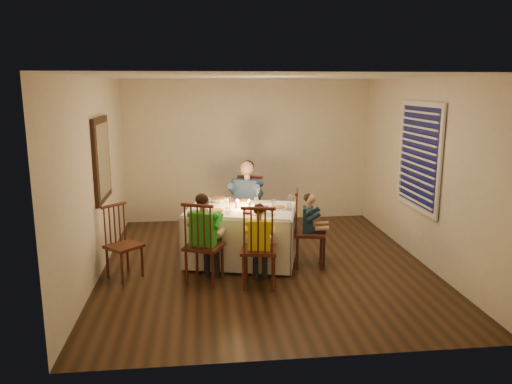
{
  "coord_description": "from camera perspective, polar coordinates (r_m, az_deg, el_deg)",
  "views": [
    {
      "loc": [
        -0.88,
        -6.64,
        2.49
      ],
      "look_at": [
        -0.11,
        0.15,
        1.03
      ],
      "focal_mm": 35.0,
      "sensor_mm": 36.0,
      "label": 1
    }
  ],
  "objects": [
    {
      "name": "candle_left",
      "position": [
        7.05,
        -2.17,
        -1.43
      ],
      "size": [
        0.06,
        0.06,
        0.1
      ],
      "primitive_type": "cylinder",
      "color": "white",
      "rests_on": "dining_table"
    },
    {
      "name": "wall_right",
      "position": [
        7.43,
        18.57,
        2.26
      ],
      "size": [
        0.02,
        5.0,
        2.6
      ],
      "primitive_type": "cube",
      "color": "silver",
      "rests_on": "ground"
    },
    {
      "name": "wall_left",
      "position": [
        6.88,
        -17.83,
        1.56
      ],
      "size": [
        0.02,
        5.0,
        2.6
      ],
      "primitive_type": "cube",
      "color": "silver",
      "rests_on": "ground"
    },
    {
      "name": "window_blinds",
      "position": [
        7.48,
        18.05,
        3.9
      ],
      "size": [
        0.07,
        1.34,
        1.54
      ],
      "color": "black",
      "rests_on": "wall_right"
    },
    {
      "name": "setting_green",
      "position": [
        6.84,
        -4.49,
        -2.24
      ],
      "size": [
        0.32,
        0.32,
        0.02
      ],
      "primitive_type": "cylinder",
      "rotation": [
        0.0,
        0.0,
        -0.25
      ],
      "color": "white",
      "rests_on": "dining_table"
    },
    {
      "name": "chair_adult",
      "position": [
        8.07,
        -1.03,
        -5.87
      ],
      "size": [
        0.57,
        0.55,
        1.08
      ],
      "primitive_type": null,
      "rotation": [
        0.0,
        0.0,
        -0.37
      ],
      "color": "#371B0F",
      "rests_on": "ground"
    },
    {
      "name": "orange_fruit",
      "position": [
        7.06,
        0.34,
        -1.49
      ],
      "size": [
        0.08,
        0.08,
        0.08
      ],
      "primitive_type": "sphere",
      "color": "orange",
      "rests_on": "dining_table"
    },
    {
      "name": "child_yellow",
      "position": [
        6.44,
        0.36,
        -10.64
      ],
      "size": [
        0.41,
        0.39,
        1.08
      ],
      "primitive_type": null,
      "rotation": [
        0.0,
        0.0,
        2.96
      ],
      "color": "#FFF41B",
      "rests_on": "ground"
    },
    {
      "name": "wall_back",
      "position": [
        9.26,
        -0.94,
        4.71
      ],
      "size": [
        4.5,
        0.02,
        2.6
      ],
      "primitive_type": "cube",
      "color": "silver",
      "rests_on": "ground"
    },
    {
      "name": "chair_near_left",
      "position": [
        6.61,
        -5.85,
        -10.11
      ],
      "size": [
        0.57,
        0.56,
        1.08
      ],
      "primitive_type": null,
      "rotation": [
        0.0,
        0.0,
        2.74
      ],
      "color": "#371B0F",
      "rests_on": "ground"
    },
    {
      "name": "dining_table",
      "position": [
        7.11,
        -1.69,
        -3.61
      ],
      "size": [
        1.74,
        1.44,
        0.76
      ],
      "rotation": [
        0.0,
        0.0,
        -0.25
      ],
      "color": "white",
      "rests_on": "ground"
    },
    {
      "name": "adult",
      "position": [
        8.07,
        -1.03,
        -5.87
      ],
      "size": [
        0.64,
        0.62,
        1.34
      ],
      "primitive_type": null,
      "rotation": [
        0.0,
        0.0,
        -0.37
      ],
      "color": "navy",
      "rests_on": "ground"
    },
    {
      "name": "setting_yellow",
      "position": [
        6.72,
        0.5,
        -2.46
      ],
      "size": [
        0.32,
        0.32,
        0.02
      ],
      "primitive_type": "cylinder",
      "rotation": [
        0.0,
        0.0,
        -0.25
      ],
      "color": "white",
      "rests_on": "dining_table"
    },
    {
      "name": "chair_extra",
      "position": [
        6.92,
        -14.66,
        -9.39
      ],
      "size": [
        0.55,
        0.55,
        0.98
      ],
      "primitive_type": null,
      "rotation": [
        0.0,
        0.0,
        0.79
      ],
      "color": "#371B0F",
      "rests_on": "ground"
    },
    {
      "name": "ceiling",
      "position": [
        6.7,
        1.14,
        13.04
      ],
      "size": [
        5.0,
        5.0,
        0.0
      ],
      "primitive_type": "plane",
      "color": "white",
      "rests_on": "wall_back"
    },
    {
      "name": "serving_bowl",
      "position": [
        7.4,
        -4.28,
        -0.96
      ],
      "size": [
        0.34,
        0.34,
        0.06
      ],
      "primitive_type": "imported",
      "rotation": [
        0.0,
        0.0,
        -0.66
      ],
      "color": "white",
      "rests_on": "dining_table"
    },
    {
      "name": "candle_right",
      "position": [
        7.02,
        -0.81,
        -1.47
      ],
      "size": [
        0.06,
        0.06,
        0.1
      ],
      "primitive_type": "cylinder",
      "color": "white",
      "rests_on": "dining_table"
    },
    {
      "name": "ground",
      "position": [
        7.14,
        1.05,
        -8.3
      ],
      "size": [
        5.0,
        5.0,
        0.0
      ],
      "primitive_type": "plane",
      "color": "black",
      "rests_on": "ground"
    },
    {
      "name": "chair_end",
      "position": [
        7.17,
        6.07,
        -8.29
      ],
      "size": [
        0.51,
        0.52,
        1.08
      ],
      "primitive_type": null,
      "rotation": [
        0.0,
        0.0,
        1.36
      ],
      "color": "#371B0F",
      "rests_on": "ground"
    },
    {
      "name": "chair_near_right",
      "position": [
        6.44,
        0.36,
        -10.64
      ],
      "size": [
        0.51,
        0.5,
        1.08
      ],
      "primitive_type": null,
      "rotation": [
        0.0,
        0.0,
        2.96
      ],
      "color": "#371B0F",
      "rests_on": "ground"
    },
    {
      "name": "squash",
      "position": [
        7.48,
        -6.16,
        -0.75
      ],
      "size": [
        0.09,
        0.09,
        0.09
      ],
      "primitive_type": "sphere",
      "color": "yellow",
      "rests_on": "dining_table"
    },
    {
      "name": "setting_adult",
      "position": [
        7.38,
        -1.21,
        -1.12
      ],
      "size": [
        0.32,
        0.32,
        0.02
      ],
      "primitive_type": "cylinder",
      "rotation": [
        0.0,
        0.0,
        -0.25
      ],
      "color": "white",
      "rests_on": "dining_table"
    },
    {
      "name": "child_green",
      "position": [
        6.61,
        -5.85,
        -10.11
      ],
      "size": [
        0.53,
        0.51,
        1.17
      ],
      "primitive_type": null,
      "rotation": [
        0.0,
        0.0,
        2.74
      ],
      "color": "green",
      "rests_on": "ground"
    },
    {
      "name": "child_teal",
      "position": [
        7.17,
        6.07,
        -8.29
      ],
      "size": [
        0.37,
        0.39,
        1.04
      ],
      "primitive_type": null,
      "rotation": [
        0.0,
        0.0,
        1.36
      ],
      "color": "#172C3A",
      "rests_on": "ground"
    },
    {
      "name": "setting_teal",
      "position": [
        7.01,
        2.52,
        -1.85
      ],
      "size": [
        0.32,
        0.32,
        0.02
      ],
      "primitive_type": "cylinder",
      "rotation": [
        0.0,
        0.0,
        -0.25
      ],
      "color": "white",
      "rests_on": "dining_table"
    },
    {
      "name": "wall_mirror",
      "position": [
        7.13,
        -17.21,
        3.58
      ],
      "size": [
        0.06,
        0.95,
        1.15
      ],
      "color": "black",
      "rests_on": "wall_left"
    }
  ]
}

